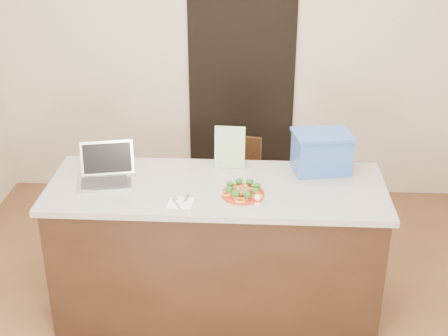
# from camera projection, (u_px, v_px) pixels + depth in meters

# --- Properties ---
(ground) EXTENTS (4.00, 4.00, 0.00)m
(ground) POSITION_uv_depth(u_px,v_px,m) (215.00, 332.00, 3.96)
(ground) COLOR brown
(ground) RESTS_ON ground
(room_shell) EXTENTS (4.00, 4.00, 4.00)m
(room_shell) POSITION_uv_depth(u_px,v_px,m) (212.00, 88.00, 3.26)
(room_shell) COLOR white
(room_shell) RESTS_ON ground
(doorway) EXTENTS (0.90, 0.02, 2.00)m
(doorway) POSITION_uv_depth(u_px,v_px,m) (241.00, 85.00, 5.31)
(doorway) COLOR black
(doorway) RESTS_ON ground
(island) EXTENTS (2.06, 0.76, 0.92)m
(island) POSITION_uv_depth(u_px,v_px,m) (217.00, 249.00, 3.99)
(island) COLOR black
(island) RESTS_ON ground
(plate) EXTENTS (0.25, 0.25, 0.02)m
(plate) POSITION_uv_depth(u_px,v_px,m) (243.00, 194.00, 3.67)
(plate) COLOR #9A260E
(plate) RESTS_ON island
(meatballs) EXTENTS (0.10, 0.10, 0.04)m
(meatballs) POSITION_uv_depth(u_px,v_px,m) (242.00, 190.00, 3.66)
(meatballs) COLOR brown
(meatballs) RESTS_ON plate
(broccoli) EXTENTS (0.21, 0.21, 0.04)m
(broccoli) POSITION_uv_depth(u_px,v_px,m) (243.00, 188.00, 3.65)
(broccoli) COLOR #124513
(broccoli) RESTS_ON plate
(pepper_rings) EXTENTS (0.25, 0.24, 0.01)m
(pepper_rings) POSITION_uv_depth(u_px,v_px,m) (243.00, 192.00, 3.67)
(pepper_rings) COLOR yellow
(pepper_rings) RESTS_ON plate
(napkin) EXTENTS (0.15, 0.15, 0.01)m
(napkin) POSITION_uv_depth(u_px,v_px,m) (180.00, 203.00, 3.58)
(napkin) COLOR silver
(napkin) RESTS_ON island
(fork) EXTENTS (0.07, 0.16, 0.00)m
(fork) POSITION_uv_depth(u_px,v_px,m) (177.00, 201.00, 3.59)
(fork) COLOR #BCBCC1
(fork) RESTS_ON napkin
(knife) EXTENTS (0.03, 0.18, 0.01)m
(knife) POSITION_uv_depth(u_px,v_px,m) (185.00, 203.00, 3.56)
(knife) COLOR white
(knife) RESTS_ON napkin
(yogurt_bottle) EXTENTS (0.04, 0.04, 0.08)m
(yogurt_bottle) POSITION_uv_depth(u_px,v_px,m) (258.00, 199.00, 3.57)
(yogurt_bottle) COLOR white
(yogurt_bottle) RESTS_ON island
(laptop) EXTENTS (0.36, 0.32, 0.23)m
(laptop) POSITION_uv_depth(u_px,v_px,m) (106.00, 171.00, 3.83)
(laptop) COLOR #BAB9BE
(laptop) RESTS_ON island
(leaflet) EXTENTS (0.19, 0.05, 0.27)m
(leaflet) POSITION_uv_depth(u_px,v_px,m) (230.00, 147.00, 3.97)
(leaflet) COLOR silver
(leaflet) RESTS_ON island
(blue_box) EXTENTS (0.40, 0.32, 0.26)m
(blue_box) POSITION_uv_depth(u_px,v_px,m) (322.00, 152.00, 3.92)
(blue_box) COLOR #2E55A6
(blue_box) RESTS_ON island
(chair) EXTENTS (0.44, 0.44, 0.83)m
(chair) POSITION_uv_depth(u_px,v_px,m) (237.00, 183.00, 4.81)
(chair) COLOR #331E0F
(chair) RESTS_ON ground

